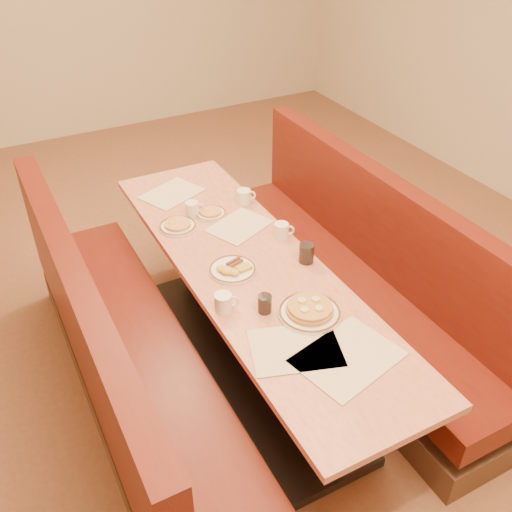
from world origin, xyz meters
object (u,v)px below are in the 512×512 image
diner_table (250,318)px  coffee_mug_a (282,230)px  soda_tumbler_mid (307,253)px  coffee_mug_b (224,302)px  booth_right (355,283)px  pancake_plate (310,311)px  coffee_mug_d (193,208)px  eggs_plate (232,269)px  soda_tumbler_near (265,304)px  booth_left (126,363)px  coffee_mug_c (245,196)px

diner_table → coffee_mug_a: coffee_mug_a is taller
soda_tumbler_mid → coffee_mug_b: bearing=-164.4°
booth_right → pancake_plate: 0.92m
diner_table → coffee_mug_a: 0.53m
coffee_mug_a → coffee_mug_d: (-0.35, 0.46, -0.00)m
coffee_mug_d → eggs_plate: bearing=-77.2°
coffee_mug_a → soda_tumbler_near: soda_tumbler_near is taller
pancake_plate → coffee_mug_b: bearing=147.3°
booth_left → soda_tumbler_near: (0.62, -0.37, 0.43)m
booth_left → coffee_mug_d: booth_left is taller
booth_right → eggs_plate: 0.93m
coffee_mug_a → soda_tumbler_mid: soda_tumbler_mid is taller
coffee_mug_a → soda_tumbler_mid: bearing=-68.5°
coffee_mug_a → soda_tumbler_mid: size_ratio=1.03×
booth_left → coffee_mug_c: size_ratio=20.54×
eggs_plate → coffee_mug_d: (0.04, 0.63, 0.03)m
pancake_plate → eggs_plate: size_ratio=1.21×
coffee_mug_a → coffee_mug_c: size_ratio=0.94×
pancake_plate → coffee_mug_d: 1.11m
coffee_mug_b → coffee_mug_c: (0.55, 0.87, 0.00)m
diner_table → eggs_plate: bearing=-175.1°
booth_left → booth_right: 1.46m
coffee_mug_a → coffee_mug_d: same height
eggs_plate → booth_left: bearing=179.1°
coffee_mug_a → coffee_mug_b: (-0.56, -0.42, 0.00)m
booth_right → coffee_mug_d: size_ratio=21.82×
coffee_mug_a → booth_right: bearing=3.1°
diner_table → coffee_mug_a: (0.28, 0.16, 0.42)m
eggs_plate → soda_tumbler_near: bearing=-90.2°
coffee_mug_a → eggs_plate: bearing=-135.0°
diner_table → coffee_mug_b: (-0.28, -0.27, 0.42)m
diner_table → coffee_mug_b: size_ratio=21.20×
booth_left → coffee_mug_b: (0.46, -0.27, 0.44)m
coffee_mug_c → coffee_mug_b: bearing=-112.3°
booth_right → coffee_mug_d: booth_right is taller
coffee_mug_b → soda_tumbler_mid: 0.58m
coffee_mug_d → soda_tumbler_near: bearing=-76.0°
coffee_mug_d → soda_tumbler_mid: 0.81m
booth_right → coffee_mug_b: 1.13m
booth_left → booth_right: same height
booth_left → soda_tumbler_mid: booth_left is taller
coffee_mug_b → soda_tumbler_mid: soda_tumbler_mid is taller
pancake_plate → coffee_mug_a: bearing=71.3°
booth_left → pancake_plate: size_ratio=8.31×
eggs_plate → coffee_mug_a: (0.39, 0.16, 0.03)m
booth_right → pancake_plate: size_ratio=8.31×
booth_left → pancake_plate: bearing=-31.4°
eggs_plate → soda_tumbler_mid: (0.39, -0.10, 0.04)m
soda_tumbler_near → coffee_mug_c: bearing=68.5°
eggs_plate → coffee_mug_b: (-0.17, -0.26, 0.03)m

